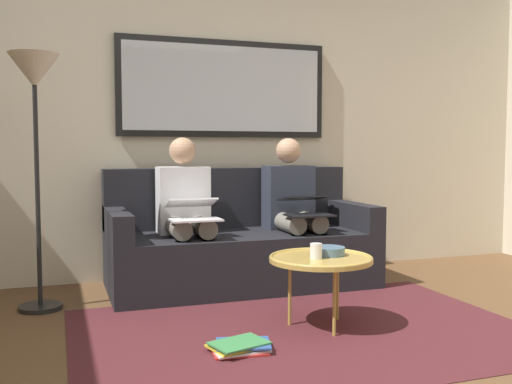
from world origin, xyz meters
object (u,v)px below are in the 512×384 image
Objects in this scene: couch at (239,244)px; laptop_white at (193,210)px; cup at (316,251)px; magazine_stack at (240,346)px; standing_lamp at (35,99)px; framed_mirror at (224,89)px; coffee_table at (321,260)px; bowl at (328,251)px; person_left at (293,206)px; laptop_black at (306,206)px; person_right at (186,209)px.

laptop_white is at bearing 35.82° from couch.
cup reaches higher than magazine_stack.
laptop_white is at bearing 177.63° from standing_lamp.
standing_lamp reaches higher than magazine_stack.
framed_mirror is 1.23m from laptop_white.
laptop_white reaches higher than magazine_stack.
framed_mirror reaches higher than magazine_stack.
coffee_table is 3.05× the size of bowl.
framed_mirror reaches higher than bowl.
cup is 0.26× the size of laptop_white.
person_left is at bearing 170.94° from couch.
laptop_white is at bearing 15.70° from person_left.
coffee_table is 0.73m from magazine_stack.
cup is 1.01m from laptop_black.
standing_lamp is at bearing 11.05° from person_right.
couch is 0.53m from person_left.
cup is at bearing -157.82° from magazine_stack.
coffee_table is 1.71× the size of laptop_black.
framed_mirror is 1.13m from person_right.
laptop_black is 2.02m from standing_lamp.
couch reaches higher than bowl.
coffee_table is 0.37× the size of standing_lamp.
couch is at bearing -9.06° from person_left.
framed_mirror is at bearing -155.63° from standing_lamp.
laptop_black is at bearing 143.76° from couch.
person_left is 3.23× the size of magazine_stack.
laptop_black is at bearing 121.39° from framed_mirror.
person_right is 1.51m from magazine_stack.
laptop_black is 1.01× the size of magazine_stack.
framed_mirror is 1.97m from cup.
framed_mirror is 5.04× the size of laptop_white.
couch is 0.61m from laptop_white.
cup is (0.04, 0.03, 0.06)m from coffee_table.
cup reaches higher than bowl.
bowl is at bearing -145.45° from coffee_table.
couch is 0.62m from laptop_black.
coffee_table is 1.74× the size of laptop_white.
framed_mirror is at bearing -103.70° from magazine_stack.
laptop_black is 0.31× the size of person_right.
laptop_black is at bearing -127.41° from magazine_stack.
person_right reaches higher than magazine_stack.
cup is at bearing 73.55° from person_left.
standing_lamp is at bearing -28.65° from bowl.
framed_mirror is 1.55× the size of person_left.
couch is 1.75× the size of person_left.
person_left reaches higher than laptop_black.
couch reaches higher than laptop_white.
bowl is at bearing -155.29° from magazine_stack.
standing_lamp reaches higher than laptop_black.
laptop_black reaches higher than cup.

